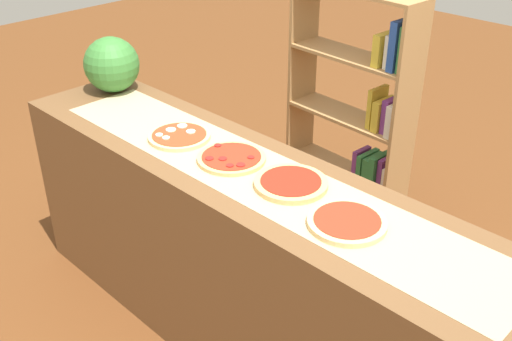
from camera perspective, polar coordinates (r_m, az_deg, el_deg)
counter at (r=2.64m, az=0.00°, el=-9.18°), size 2.66×0.56×0.93m
parchment_paper at (r=2.37m, az=0.00°, el=-0.40°), size 2.18×0.38×0.00m
pizza_mozzarella_0 at (r=2.67m, az=-7.27°, el=3.25°), size 0.28×0.28×0.03m
pizza_pepperoni_1 at (r=2.47m, az=-2.34°, el=1.18°), size 0.28×0.28×0.02m
pizza_plain_2 at (r=2.30m, az=3.31°, el=-1.21°), size 0.28×0.28×0.02m
pizza_plain_3 at (r=2.10m, az=8.60°, el=-4.85°), size 0.28×0.28×0.02m
watermelon at (r=3.21m, az=-13.49°, el=9.72°), size 0.28×0.28×0.28m
bookshelf at (r=3.41m, az=10.03°, el=3.52°), size 0.77×0.27×1.42m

